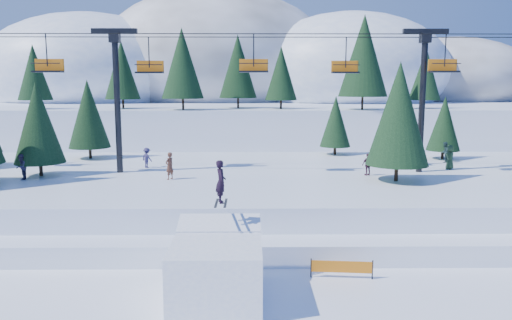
{
  "coord_description": "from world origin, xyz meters",
  "views": [
    {
      "loc": [
        0.56,
        -18.12,
        8.83
      ],
      "look_at": [
        0.84,
        6.0,
        5.2
      ],
      "focal_mm": 35.0,
      "sensor_mm": 36.0,
      "label": 1
    }
  ],
  "objects_px": {
    "jump_kicker": "(217,266)",
    "banner_near": "(342,267)",
    "chairlift": "(250,78)",
    "banner_far": "(415,249)"
  },
  "relations": [
    {
      "from": "jump_kicker",
      "to": "banner_near",
      "type": "xyz_separation_m",
      "value": [
        5.59,
        2.05,
        -0.83
      ]
    },
    {
      "from": "chairlift",
      "to": "banner_near",
      "type": "relative_size",
      "value": 16.33
    },
    {
      "from": "jump_kicker",
      "to": "banner_near",
      "type": "distance_m",
      "value": 6.01
    },
    {
      "from": "jump_kicker",
      "to": "banner_far",
      "type": "distance_m",
      "value": 10.84
    },
    {
      "from": "jump_kicker",
      "to": "banner_near",
      "type": "relative_size",
      "value": 1.97
    },
    {
      "from": "chairlift",
      "to": "banner_far",
      "type": "xyz_separation_m",
      "value": [
        8.4,
        -11.76,
        -8.78
      ]
    },
    {
      "from": "chairlift",
      "to": "banner_near",
      "type": "distance_m",
      "value": 17.26
    },
    {
      "from": "banner_near",
      "to": "banner_far",
      "type": "distance_m",
      "value": 4.9
    },
    {
      "from": "banner_far",
      "to": "banner_near",
      "type": "bearing_deg",
      "value": -149.3
    },
    {
      "from": "banner_near",
      "to": "banner_far",
      "type": "height_order",
      "value": "same"
    }
  ]
}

